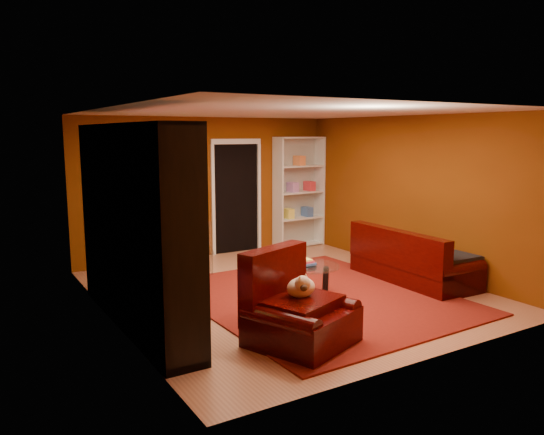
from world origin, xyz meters
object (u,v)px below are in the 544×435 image
media_unit (134,227)px  coffee_table (309,280)px  gift_box_red (169,256)px  sofa (414,254)px  gift_box_teal (162,264)px  acrylic_chair (201,251)px  rug (318,297)px  christmas_tree (156,212)px  gift_box_green (199,262)px  armchair (302,308)px  dog (301,287)px  white_bookshelf (299,192)px

media_unit → coffee_table: (2.46, -0.11, -0.98)m
gift_box_red → sofa: size_ratio=0.11×
gift_box_teal → acrylic_chair: bearing=-40.0°
rug → christmas_tree: (-1.42, 2.64, 1.00)m
gift_box_teal → gift_box_green: (0.61, -0.11, -0.04)m
armchair → dog: size_ratio=2.70×
media_unit → dog: size_ratio=7.88×
white_bookshelf → acrylic_chair: white_bookshelf is taller
white_bookshelf → gift_box_teal: bearing=-171.4°
gift_box_green → christmas_tree: bearing=154.9°
white_bookshelf → coffee_table: 3.50m
gift_box_red → coffee_table: (1.03, -2.91, 0.11)m
christmas_tree → gift_box_red: size_ratio=9.06×
media_unit → armchair: bearing=-49.5°
dog → coffee_table: bearing=31.3°
gift_box_red → dog: dog is taller
gift_box_teal → white_bookshelf: size_ratio=0.13×
media_unit → gift_box_green: (1.69, 2.07, -1.09)m
armchair → dog: bearing=45.0°
gift_box_red → acrylic_chair: size_ratio=0.30×
media_unit → dog: (1.39, -1.48, -0.58)m
media_unit → christmas_tree: bearing=64.7°
gift_box_teal → gift_box_green: gift_box_teal is taller
media_unit → gift_box_red: size_ratio=13.76×
media_unit → gift_box_teal: (1.08, 2.17, -1.05)m
sofa → christmas_tree: bearing=51.3°
gift_box_teal → white_bookshelf: white_bookshelf is taller
christmas_tree → dog: (0.32, -3.84, -0.38)m
armchair → sofa: bearing=1.5°
christmas_tree → gift_box_teal: christmas_tree is taller
coffee_table → sofa: bearing=-7.3°
gift_box_green → sofa: bearing=-42.9°
sofa → acrylic_chair: (-2.70, 2.09, -0.05)m
gift_box_green → dog: dog is taller
media_unit → acrylic_chair: (1.59, 1.74, -0.82)m
gift_box_red → media_unit: bearing=-117.0°
rug → gift_box_teal: bearing=119.8°
acrylic_chair → gift_box_red: bearing=117.0°
gift_box_teal → dog: dog is taller
acrylic_chair → sofa: bearing=-19.9°
white_bookshelf → coffee_table: bearing=-123.7°
coffee_table → armchair: bearing=-127.5°
christmas_tree → acrylic_chair: (0.52, -0.61, -0.62)m
rug → gift_box_teal: gift_box_teal is taller
gift_box_green → gift_box_red: (-0.27, 0.73, -0.00)m
white_bookshelf → sofa: (0.07, -3.13, -0.68)m
gift_box_green → white_bookshelf: size_ratio=0.10×
rug → dog: bearing=-132.6°
media_unit → sofa: 4.38m
media_unit → gift_box_teal: media_unit is taller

